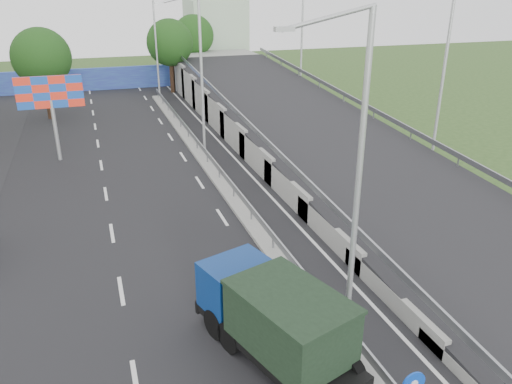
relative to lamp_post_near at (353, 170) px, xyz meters
name	(u,v)px	position (x,y,z in m)	size (l,w,h in m)	color
road_surface	(172,193)	(-3.11, 14.00, -5.81)	(26.00, 90.00, 0.04)	black
median	(208,163)	(-0.11, 18.00, -5.71)	(1.00, 44.00, 0.20)	gray
overpass_ramp	(315,128)	(7.39, 18.00, -4.06)	(10.00, 50.00, 3.50)	gray
median_guardrail	(207,154)	(-0.11, 18.00, -5.06)	(0.09, 44.00, 0.71)	gray
lamp_post_near	(353,170)	(0.00, 0.00, 0.00)	(2.74, 0.18, 10.08)	#B2B5B7
lamp_post_mid	(198,68)	(0.00, 20.00, 0.00)	(2.74, 0.18, 10.08)	#B2B5B7
lamp_post_far	(154,39)	(0.00, 40.00, 0.00)	(2.74, 0.18, 10.08)	#B2B5B7
blue_wall	(112,78)	(-4.11, 46.00, -4.61)	(30.00, 0.50, 2.40)	#292A96
church	(216,30)	(9.89, 54.00, -0.50)	(7.00, 7.00, 13.80)	#B2CCAD
billboard	(50,97)	(-9.11, 22.00, -1.62)	(4.00, 0.24, 5.50)	#B2B5B7
tree_left_mid	(41,57)	(-10.11, 34.00, -0.63)	(4.80, 4.80, 7.60)	black
tree_median_far	(170,43)	(1.89, 42.00, -0.63)	(4.80, 4.80, 7.60)	black
tree_ramp_far	(193,36)	(5.89, 49.00, -0.63)	(4.80, 4.80, 7.60)	black
dump_truck	(274,316)	(-2.41, -0.11, -4.35)	(3.90, 6.34, 2.63)	black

